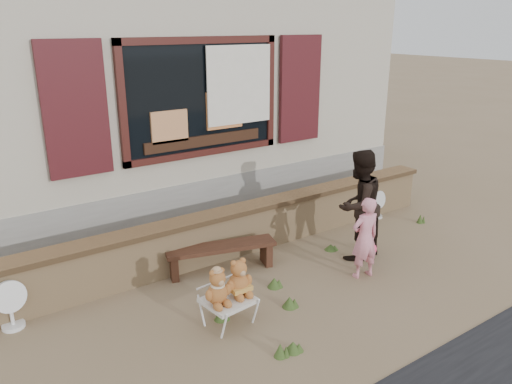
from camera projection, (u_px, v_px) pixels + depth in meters
ground at (283, 279)px, 6.30m from camera, size 80.00×80.00×0.00m
shopfront at (136, 85)px, 9.15m from camera, size 8.04×5.13×4.00m
brick_wall at (240, 229)px, 6.97m from camera, size 7.10×0.36×0.67m
bench at (221, 252)px, 6.44m from camera, size 1.45×0.68×0.37m
folding_chair at (228, 301)px, 5.28m from camera, size 0.55×0.50×0.31m
teddy_bear_left at (217, 286)px, 5.11m from camera, size 0.33×0.29×0.41m
teddy_bear_right at (238, 277)px, 5.28m from camera, size 0.34×0.31×0.43m
child at (365, 238)px, 6.22m from camera, size 0.42×0.32×1.06m
adult at (359, 205)px, 6.68m from camera, size 0.81×0.67×1.52m
fan_left at (10, 304)px, 5.22m from camera, size 0.36×0.23×0.56m
fan_right at (377, 204)px, 8.24m from camera, size 0.30×0.20×0.47m
grass_tufts at (265, 309)px, 5.54m from camera, size 6.10×1.68×0.15m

